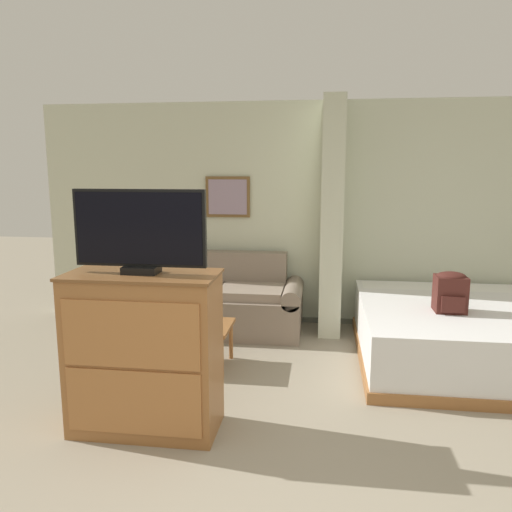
{
  "coord_description": "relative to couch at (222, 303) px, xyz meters",
  "views": [
    {
      "loc": [
        0.19,
        -2.36,
        1.85
      ],
      "look_at": [
        -0.41,
        2.1,
        1.05
      ],
      "focal_mm": 35.0,
      "sensor_mm": 36.0,
      "label": 1
    }
  ],
  "objects": [
    {
      "name": "table_lamp",
      "position": [
        -1.09,
        -0.01,
        0.54
      ],
      "size": [
        0.35,
        0.35,
        0.43
      ],
      "color": "tan",
      "rests_on": "side_table"
    },
    {
      "name": "couch",
      "position": [
        0.0,
        0.0,
        0.0
      ],
      "size": [
        1.83,
        0.84,
        0.87
      ],
      "color": "gray",
      "rests_on": "ground_plane"
    },
    {
      "name": "wall_back",
      "position": [
        0.93,
        0.48,
        0.98
      ],
      "size": [
        6.41,
        0.16,
        2.6
      ],
      "color": "beige",
      "rests_on": "ground_plane"
    },
    {
      "name": "bed",
      "position": [
        2.45,
        -0.64,
        -0.04
      ],
      "size": [
        1.9,
        2.04,
        0.56
      ],
      "color": "#996033",
      "rests_on": "ground_plane"
    },
    {
      "name": "side_table",
      "position": [
        -1.09,
        -0.01,
        0.15
      ],
      "size": [
        0.42,
        0.42,
        0.57
      ],
      "color": "#996033",
      "rests_on": "ground_plane"
    },
    {
      "name": "backpack",
      "position": [
        2.28,
        -0.86,
        0.43
      ],
      "size": [
        0.27,
        0.26,
        0.37
      ],
      "color": "#471E19",
      "rests_on": "bed"
    },
    {
      "name": "wall_partition_pillar",
      "position": [
        1.22,
        0.13,
        0.98
      ],
      "size": [
        0.24,
        0.58,
        2.6
      ],
      "color": "beige",
      "rests_on": "ground_plane"
    },
    {
      "name": "tv_dresser",
      "position": [
        -0.09,
        -2.25,
        0.25
      ],
      "size": [
        1.05,
        0.5,
        1.14
      ],
      "color": "#996033",
      "rests_on": "ground_plane"
    },
    {
      "name": "coffee_table",
      "position": [
        -0.08,
        -1.09,
        0.04
      ],
      "size": [
        0.76,
        0.54,
        0.41
      ],
      "color": "#996033",
      "rests_on": "ground_plane"
    },
    {
      "name": "tv",
      "position": [
        -0.09,
        -2.25,
        1.11
      ],
      "size": [
        0.91,
        0.16,
        0.57
      ],
      "color": "black",
      "rests_on": "tv_dresser"
    }
  ]
}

